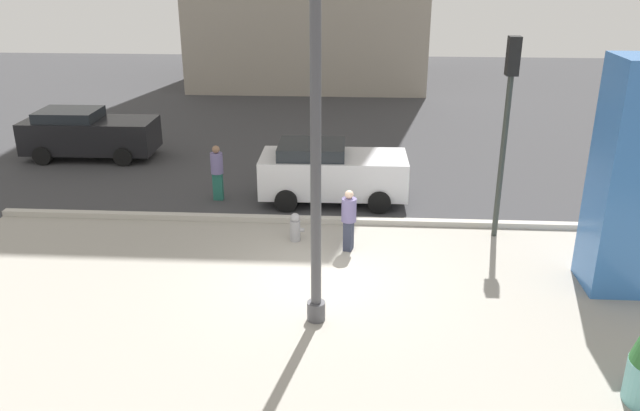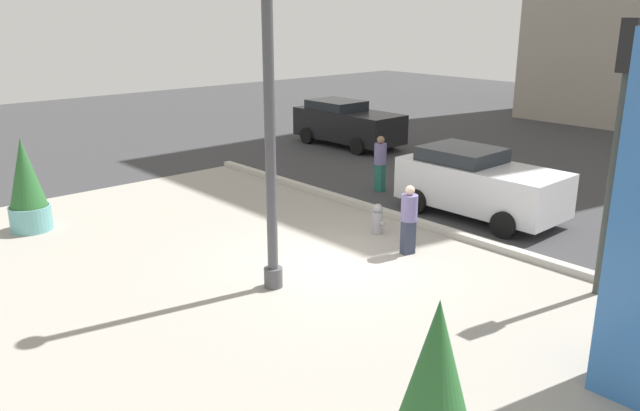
{
  "view_description": "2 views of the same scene",
  "coord_description": "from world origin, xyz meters",
  "px_view_note": "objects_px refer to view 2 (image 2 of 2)",
  "views": [
    {
      "loc": [
        0.8,
        -12.8,
        6.75
      ],
      "look_at": [
        0.06,
        -1.14,
        2.17
      ],
      "focal_mm": 36.0,
      "sensor_mm": 36.0,
      "label": 1
    },
    {
      "loc": [
        9.08,
        -8.67,
        5.13
      ],
      "look_at": [
        0.66,
        -1.17,
        1.66
      ],
      "focal_mm": 35.74,
      "sensor_mm": 36.0,
      "label": 2
    }
  ],
  "objects_px": {
    "pedestrian_by_curb": "(409,217)",
    "car_intersection": "(479,183)",
    "car_curb_east": "(347,123)",
    "fire_hydrant": "(377,219)",
    "potted_plant_mid_plaza": "(434,406)",
    "traffic_light_corner": "(621,116)",
    "pedestrian_on_sidewalk": "(380,161)",
    "lamp_post": "(269,113)",
    "potted_plant_curbside": "(27,188)"
  },
  "relations": [
    {
      "from": "potted_plant_curbside",
      "to": "pedestrian_by_curb",
      "type": "height_order",
      "value": "potted_plant_curbside"
    },
    {
      "from": "car_intersection",
      "to": "car_curb_east",
      "type": "distance_m",
      "value": 9.52
    },
    {
      "from": "pedestrian_on_sidewalk",
      "to": "car_curb_east",
      "type": "bearing_deg",
      "value": 144.35
    },
    {
      "from": "lamp_post",
      "to": "car_curb_east",
      "type": "height_order",
      "value": "lamp_post"
    },
    {
      "from": "lamp_post",
      "to": "potted_plant_mid_plaza",
      "type": "relative_size",
      "value": 2.87
    },
    {
      "from": "fire_hydrant",
      "to": "pedestrian_on_sidewalk",
      "type": "relative_size",
      "value": 0.45
    },
    {
      "from": "traffic_light_corner",
      "to": "car_intersection",
      "type": "height_order",
      "value": "traffic_light_corner"
    },
    {
      "from": "fire_hydrant",
      "to": "pedestrian_by_curb",
      "type": "xyz_separation_m",
      "value": [
        1.35,
        -0.46,
        0.49
      ]
    },
    {
      "from": "lamp_post",
      "to": "potted_plant_curbside",
      "type": "bearing_deg",
      "value": -160.29
    },
    {
      "from": "lamp_post",
      "to": "pedestrian_by_curb",
      "type": "relative_size",
      "value": 4.45
    },
    {
      "from": "potted_plant_curbside",
      "to": "car_curb_east",
      "type": "height_order",
      "value": "potted_plant_curbside"
    },
    {
      "from": "fire_hydrant",
      "to": "traffic_light_corner",
      "type": "distance_m",
      "value": 5.93
    },
    {
      "from": "pedestrian_by_curb",
      "to": "car_intersection",
      "type": "bearing_deg",
      "value": 99.75
    },
    {
      "from": "potted_plant_curbside",
      "to": "fire_hydrant",
      "type": "bearing_deg",
      "value": 46.5
    },
    {
      "from": "car_curb_east",
      "to": "potted_plant_mid_plaza",
      "type": "bearing_deg",
      "value": -41.29
    },
    {
      "from": "car_intersection",
      "to": "lamp_post",
      "type": "bearing_deg",
      "value": -89.84
    },
    {
      "from": "potted_plant_mid_plaza",
      "to": "pedestrian_by_curb",
      "type": "relative_size",
      "value": 1.55
    },
    {
      "from": "lamp_post",
      "to": "car_curb_east",
      "type": "xyz_separation_m",
      "value": [
        -8.77,
        10.43,
        -2.49
      ]
    },
    {
      "from": "pedestrian_by_curb",
      "to": "potted_plant_mid_plaza",
      "type": "bearing_deg",
      "value": -47.39
    },
    {
      "from": "potted_plant_curbside",
      "to": "fire_hydrant",
      "type": "xyz_separation_m",
      "value": [
        5.78,
        6.09,
        -0.7
      ]
    },
    {
      "from": "lamp_post",
      "to": "pedestrian_on_sidewalk",
      "type": "xyz_separation_m",
      "value": [
        -3.34,
        6.53,
        -2.46
      ]
    },
    {
      "from": "traffic_light_corner",
      "to": "lamp_post",
      "type": "bearing_deg",
      "value": -134.44
    },
    {
      "from": "potted_plant_mid_plaza",
      "to": "pedestrian_by_curb",
      "type": "xyz_separation_m",
      "value": [
        -5.01,
        5.45,
        -0.34
      ]
    },
    {
      "from": "car_curb_east",
      "to": "pedestrian_on_sidewalk",
      "type": "relative_size",
      "value": 2.78
    },
    {
      "from": "pedestrian_by_curb",
      "to": "fire_hydrant",
      "type": "bearing_deg",
      "value": 161.29
    },
    {
      "from": "potted_plant_curbside",
      "to": "car_intersection",
      "type": "height_order",
      "value": "potted_plant_curbside"
    },
    {
      "from": "potted_plant_curbside",
      "to": "potted_plant_mid_plaza",
      "type": "height_order",
      "value": "potted_plant_mid_plaza"
    },
    {
      "from": "car_curb_east",
      "to": "pedestrian_by_curb",
      "type": "height_order",
      "value": "car_curb_east"
    },
    {
      "from": "potted_plant_mid_plaza",
      "to": "car_intersection",
      "type": "height_order",
      "value": "potted_plant_mid_plaza"
    },
    {
      "from": "car_intersection",
      "to": "car_curb_east",
      "type": "relative_size",
      "value": 0.93
    },
    {
      "from": "car_intersection",
      "to": "pedestrian_on_sidewalk",
      "type": "height_order",
      "value": "car_intersection"
    },
    {
      "from": "potted_plant_mid_plaza",
      "to": "pedestrian_on_sidewalk",
      "type": "height_order",
      "value": "potted_plant_mid_plaza"
    },
    {
      "from": "potted_plant_curbside",
      "to": "car_curb_east",
      "type": "relative_size",
      "value": 0.5
    },
    {
      "from": "fire_hydrant",
      "to": "pedestrian_by_curb",
      "type": "bearing_deg",
      "value": -18.71
    },
    {
      "from": "potted_plant_curbside",
      "to": "pedestrian_on_sidewalk",
      "type": "distance_m",
      "value": 9.45
    },
    {
      "from": "car_curb_east",
      "to": "pedestrian_by_curb",
      "type": "relative_size",
      "value": 2.94
    },
    {
      "from": "pedestrian_by_curb",
      "to": "pedestrian_on_sidewalk",
      "type": "height_order",
      "value": "pedestrian_on_sidewalk"
    },
    {
      "from": "fire_hydrant",
      "to": "car_curb_east",
      "type": "bearing_deg",
      "value": 140.04
    },
    {
      "from": "lamp_post",
      "to": "traffic_light_corner",
      "type": "xyz_separation_m",
      "value": [
        4.3,
        4.38,
        -0.01
      ]
    },
    {
      "from": "potted_plant_mid_plaza",
      "to": "traffic_light_corner",
      "type": "xyz_separation_m",
      "value": [
        -1.28,
        6.55,
        2.17
      ]
    },
    {
      "from": "lamp_post",
      "to": "pedestrian_on_sidewalk",
      "type": "height_order",
      "value": "lamp_post"
    },
    {
      "from": "potted_plant_curbside",
      "to": "pedestrian_on_sidewalk",
      "type": "bearing_deg",
      "value": 70.08
    },
    {
      "from": "potted_plant_mid_plaza",
      "to": "pedestrian_on_sidewalk",
      "type": "distance_m",
      "value": 12.46
    },
    {
      "from": "traffic_light_corner",
      "to": "pedestrian_by_curb",
      "type": "height_order",
      "value": "traffic_light_corner"
    },
    {
      "from": "traffic_light_corner",
      "to": "pedestrian_by_curb",
      "type": "distance_m",
      "value": 4.63
    },
    {
      "from": "traffic_light_corner",
      "to": "pedestrian_by_curb",
      "type": "bearing_deg",
      "value": -163.55
    },
    {
      "from": "lamp_post",
      "to": "car_curb_east",
      "type": "distance_m",
      "value": 13.85
    },
    {
      "from": "pedestrian_on_sidewalk",
      "to": "traffic_light_corner",
      "type": "bearing_deg",
      "value": -15.73
    },
    {
      "from": "pedestrian_on_sidewalk",
      "to": "potted_plant_curbside",
      "type": "bearing_deg",
      "value": -109.92
    },
    {
      "from": "potted_plant_curbside",
      "to": "pedestrian_by_curb",
      "type": "xyz_separation_m",
      "value": [
        7.12,
        5.63,
        -0.21
      ]
    }
  ]
}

